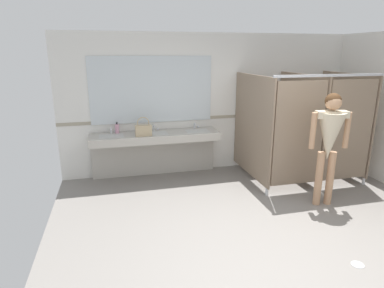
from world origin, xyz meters
TOP-DOWN VIEW (x-y plane):
  - ground_plane at (0.00, 0.00)m, footprint 5.96×5.94m
  - wall_back at (0.00, 2.73)m, footprint 5.96×0.12m
  - wall_back_tile_band at (0.00, 2.66)m, footprint 5.96×0.01m
  - vanity_counter at (-1.26, 2.46)m, footprint 2.34×0.55m
  - mirror_panel at (-1.26, 2.66)m, footprint 2.24×0.02m
  - bathroom_stalls at (1.34, 1.68)m, footprint 1.96×1.54m
  - person_standing at (1.08, 0.67)m, footprint 0.59×0.46m
  - handbag at (-1.49, 2.24)m, footprint 0.28×0.13m
  - soap_dispenser at (-1.94, 2.54)m, footprint 0.07×0.07m
  - floor_drain_cover at (0.54, -0.76)m, footprint 0.14×0.14m

SIDE VIEW (x-z plane):
  - ground_plane at x=0.00m, z-range -0.10..0.00m
  - floor_drain_cover at x=0.54m, z-range 0.00..0.01m
  - vanity_counter at x=-1.26m, z-range 0.15..1.13m
  - soap_dispenser at x=-1.94m, z-range 0.85..1.06m
  - handbag at x=-1.49m, z-range 0.81..1.14m
  - bathroom_stalls at x=1.34m, z-range 0.05..2.00m
  - wall_back_tile_band at x=0.00m, z-range 1.02..1.08m
  - person_standing at x=1.08m, z-range 0.24..1.96m
  - wall_back at x=0.00m, z-range 0.00..2.64m
  - mirror_panel at x=-1.26m, z-range 1.02..2.22m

